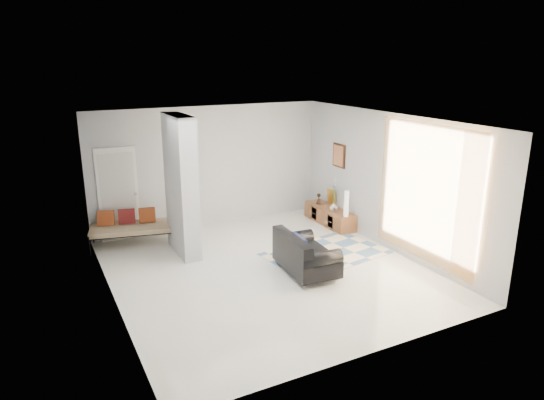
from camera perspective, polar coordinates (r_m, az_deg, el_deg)
floor at (r=9.16m, az=-0.52°, el=-8.31°), size 6.00×6.00×0.00m
ceiling at (r=8.39m, az=-0.57°, el=9.34°), size 6.00×6.00×0.00m
wall_back at (r=11.35m, az=-7.37°, el=3.89°), size 6.00×0.00×6.00m
wall_front at (r=6.29m, az=11.89°, el=-6.69°), size 6.00×0.00×6.00m
wall_left at (r=7.89m, az=-18.71°, el=-2.44°), size 0.00×6.00×6.00m
wall_right at (r=10.17m, az=13.45°, el=2.10°), size 0.00×6.00×6.00m
partition_column at (r=9.73m, az=-10.62°, el=1.63°), size 0.35×1.20×2.80m
hallway_door at (r=10.90m, az=-17.64°, el=0.66°), size 0.85×0.06×2.04m
curtain at (r=9.29m, az=17.66°, el=0.75°), size 0.00×2.55×2.55m
wall_art at (r=11.40m, az=7.89°, el=5.20°), size 0.04×0.45×0.55m
media_console at (r=11.66m, az=6.81°, el=-1.85°), size 0.45×1.59×0.80m
loveseat at (r=8.94m, az=3.75°, el=-6.45°), size 0.89×1.42×0.76m
daybed at (r=10.65m, az=-15.95°, el=-2.98°), size 1.95×1.16×0.77m
area_rug at (r=9.99m, az=6.37°, el=-6.23°), size 2.57×1.91×0.01m
cylinder_lamp at (r=10.98m, az=8.74°, el=-0.43°), size 0.11×0.11×0.58m
bronze_figurine at (r=11.87m, az=5.52°, el=0.16°), size 0.14×0.14×0.26m
vase at (r=11.37m, az=7.25°, el=-0.79°), size 0.20×0.20×0.20m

